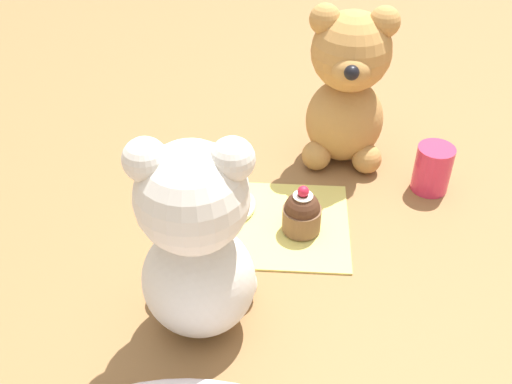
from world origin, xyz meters
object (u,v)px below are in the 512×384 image
juice_glass (433,169)px  teddy_bear_tan (348,88)px  cupcake_near_tan_bear (223,188)px  cupcake_near_cream_bear (302,213)px  teddy_bear_cream (196,243)px  saucer_plate (224,205)px

juice_glass → teddy_bear_tan: bearing=-29.8°
cupcake_near_tan_bear → juice_glass: 0.30m
cupcake_near_cream_bear → teddy_bear_cream: bearing=55.1°
saucer_plate → cupcake_near_cream_bear: bearing=160.2°
cupcake_near_cream_bear → cupcake_near_tan_bear: 0.12m
teddy_bear_tan → saucer_plate: (0.17, 0.14, -0.11)m
saucer_plate → juice_glass: size_ratio=1.25×
teddy_bear_cream → teddy_bear_tan: size_ratio=1.02×
saucer_plate → juice_glass: (-0.30, -0.07, 0.03)m
saucer_plate → cupcake_near_tan_bear: bearing=180.0°
cupcake_near_cream_bear → juice_glass: (-0.19, -0.11, 0.00)m
saucer_plate → juice_glass: bearing=-167.0°
teddy_bear_cream → cupcake_near_cream_bear: 0.21m
teddy_bear_cream → saucer_plate: bearing=-95.1°
juice_glass → teddy_bear_cream: bearing=41.9°
teddy_bear_tan → juice_glass: size_ratio=3.45×
teddy_bear_cream → cupcake_near_tan_bear: (-0.00, -0.20, -0.08)m
saucer_plate → cupcake_near_tan_bear: 0.03m
teddy_bear_cream → cupcake_near_tan_bear: teddy_bear_cream is taller
cupcake_near_cream_bear → juice_glass: 0.22m
teddy_bear_cream → saucer_plate: (-0.00, -0.20, -0.11)m
teddy_bear_tan → cupcake_near_tan_bear: (0.17, 0.14, -0.08)m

